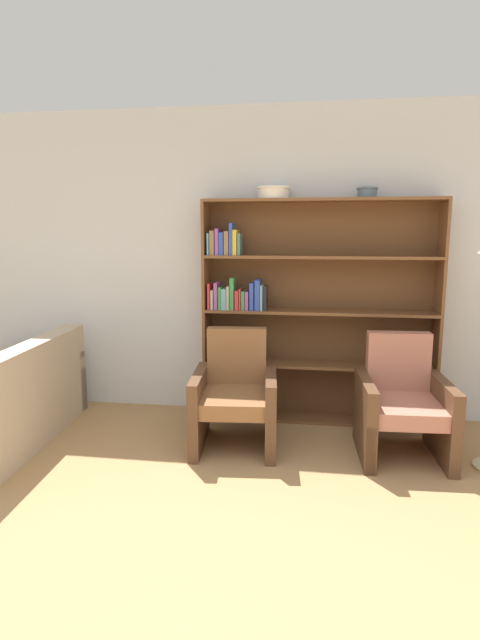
# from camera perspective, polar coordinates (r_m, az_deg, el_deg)

# --- Properties ---
(ground_plane) EXTENTS (24.00, 24.00, 0.00)m
(ground_plane) POSITION_cam_1_polar(r_m,az_deg,el_deg) (2.46, -2.71, -32.43)
(ground_plane) COLOR #A87F51
(wall_back) EXTENTS (12.00, 0.06, 2.75)m
(wall_back) POSITION_cam_1_polar(r_m,az_deg,el_deg) (4.54, 3.82, 6.35)
(wall_back) COLOR silver
(wall_back) RESTS_ON ground
(bookshelf) EXTENTS (2.01, 0.30, 1.94)m
(bookshelf) POSITION_cam_1_polar(r_m,az_deg,el_deg) (4.41, 6.45, 0.37)
(bookshelf) COLOR brown
(bookshelf) RESTS_ON ground
(bowl_slate) EXTENTS (0.29, 0.29, 0.10)m
(bowl_slate) POSITION_cam_1_polar(r_m,az_deg,el_deg) (4.36, 3.87, 14.39)
(bowl_slate) COLOR silver
(bowl_slate) RESTS_ON bookshelf
(bowl_cream) EXTENTS (0.18, 0.18, 0.09)m
(bowl_cream) POSITION_cam_1_polar(r_m,az_deg,el_deg) (4.36, 14.33, 14.01)
(bowl_cream) COLOR slate
(bowl_cream) RESTS_ON bookshelf
(armchair_leather) EXTENTS (0.70, 0.73, 0.90)m
(armchair_leather) POSITION_cam_1_polar(r_m,az_deg,el_deg) (3.97, -0.56, -8.76)
(armchair_leather) COLOR brown
(armchair_leather) RESTS_ON ground
(armchair_cushioned) EXTENTS (0.67, 0.71, 0.90)m
(armchair_cushioned) POSITION_cam_1_polar(r_m,az_deg,el_deg) (3.98, 18.05, -9.19)
(armchair_cushioned) COLOR brown
(armchair_cushioned) RESTS_ON ground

